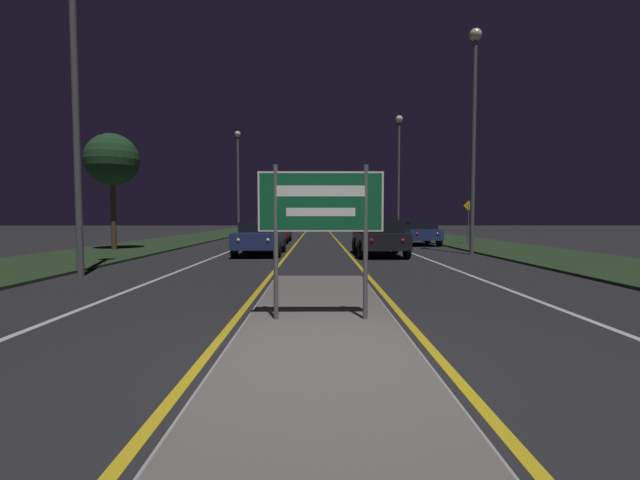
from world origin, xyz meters
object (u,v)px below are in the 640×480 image
streetlight_right_far (399,157)px  warning_sign (468,218)px  streetlight_left_far (238,171)px  highway_sign (321,210)px  car_receding_0 (379,237)px  streetlight_left_near (73,13)px  car_receding_1 (419,232)px  streetlight_right_near (474,112)px  car_approaching_1 (275,230)px  car_receding_2 (392,228)px  car_approaching_0 (261,237)px

streetlight_right_far → warning_sign: size_ratio=3.80×
streetlight_left_far → warning_sign: bearing=-34.0°
streetlight_left_far → warning_sign: (15.22, -10.25, -3.79)m
streetlight_right_far → warning_sign: streetlight_right_far is taller
highway_sign → car_receding_0: size_ratio=0.55×
streetlight_left_near → car_receding_1: (12.42, 13.33, -6.29)m
streetlight_right_near → warning_sign: 8.07m
streetlight_right_near → car_receding_0: size_ratio=2.32×
highway_sign → warning_sign: 20.45m
streetlight_right_far → highway_sign: bearing=-103.1°
car_receding_0 → car_receding_1: size_ratio=1.00×
streetlight_right_near → car_approaching_1: bearing=136.9°
streetlight_left_far → streetlight_right_near: streetlight_right_near is taller
streetlight_left_far → car_receding_1: streetlight_left_far is taller
car_receding_2 → car_approaching_0: car_receding_2 is taller
streetlight_left_near → streetlight_left_far: size_ratio=1.24×
streetlight_right_far → car_approaching_1: size_ratio=1.98×
car_receding_2 → streetlight_left_far: bearing=173.7°
highway_sign → warning_sign: bearing=64.7°
streetlight_left_near → car_approaching_1: size_ratio=2.20×
car_approaching_0 → warning_sign: 12.92m
streetlight_left_near → warning_sign: size_ratio=4.24×
streetlight_right_far → streetlight_left_near: bearing=-120.3°
warning_sign → car_receding_1: bearing=175.6°
car_receding_1 → car_receding_2: 8.67m
streetlight_left_near → car_receding_1: streetlight_left_near is taller
streetlight_left_near → warning_sign: bearing=40.7°
highway_sign → car_receding_2: highway_sign is taller
car_receding_2 → streetlight_right_near: bearing=-87.1°
car_approaching_1 → streetlight_right_near: bearing=-43.1°
car_receding_2 → car_approaching_1: 10.78m
car_receding_1 → car_approaching_1: size_ratio=0.85×
warning_sign → streetlight_right_far: bearing=105.0°
car_approaching_1 → warning_sign: 11.78m
streetlight_left_far → car_approaching_0: (3.99, -16.57, -4.61)m
streetlight_right_near → car_receding_0: bearing=-172.4°
highway_sign → car_approaching_0: size_ratio=0.53×
highway_sign → car_receding_0: (2.56, 11.57, -0.93)m
streetlight_left_near → streetlight_left_far: (0.03, 23.36, -1.65)m
car_receding_1 → car_approaching_0: 10.64m
streetlight_right_near → warning_sign: size_ratio=3.82×
car_approaching_0 → warning_sign: warning_sign is taller
car_receding_2 → warning_sign: size_ratio=1.68×
streetlight_right_far → car_receding_0: streetlight_right_far is taller
streetlight_left_far → streetlight_right_near: size_ratio=0.90×
highway_sign → streetlight_left_far: (-6.48, 28.73, 3.66)m
car_approaching_1 → warning_sign: size_ratio=1.92×
highway_sign → car_approaching_1: highway_sign is taller
car_receding_0 → car_approaching_1: car_receding_0 is taller
streetlight_right_near → car_receding_1: 8.51m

